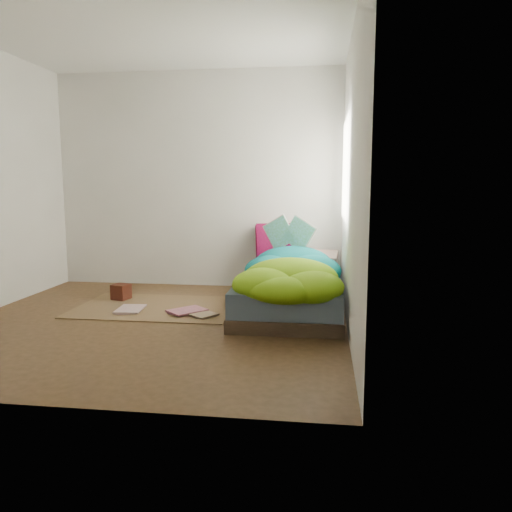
# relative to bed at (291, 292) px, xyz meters

# --- Properties ---
(ground) EXTENTS (3.50, 3.50, 0.00)m
(ground) POSITION_rel_bed_xyz_m (-1.22, -0.72, -0.17)
(ground) COLOR #432F1A
(ground) RESTS_ON ground
(room_walls) EXTENTS (3.54, 3.54, 2.62)m
(room_walls) POSITION_rel_bed_xyz_m (-1.21, -0.71, 1.46)
(room_walls) COLOR silver
(room_walls) RESTS_ON ground
(bed) EXTENTS (1.00, 2.00, 0.34)m
(bed) POSITION_rel_bed_xyz_m (0.00, 0.00, 0.00)
(bed) COLOR #362C1D
(bed) RESTS_ON ground
(duvet) EXTENTS (0.96, 1.84, 0.34)m
(duvet) POSITION_rel_bed_xyz_m (0.00, -0.22, 0.34)
(duvet) COLOR #08637C
(duvet) RESTS_ON bed
(rug) EXTENTS (1.60, 1.10, 0.01)m
(rug) POSITION_rel_bed_xyz_m (-1.37, -0.17, -0.16)
(rug) COLOR brown
(rug) RESTS_ON ground
(pillow_floral) EXTENTS (0.55, 0.37, 0.12)m
(pillow_floral) POSITION_rel_bed_xyz_m (0.22, 0.82, 0.23)
(pillow_floral) COLOR beige
(pillow_floral) RESTS_ON bed
(pillow_magenta) EXTENTS (0.46, 0.24, 0.44)m
(pillow_magenta) POSITION_rel_bed_xyz_m (-0.26, 0.91, 0.39)
(pillow_magenta) COLOR #4C052C
(pillow_magenta) RESTS_ON bed
(open_book) EXTENTS (0.49, 0.25, 0.29)m
(open_book) POSITION_rel_bed_xyz_m (-0.06, 0.40, 0.66)
(open_book) COLOR #2C8735
(open_book) RESTS_ON duvet
(wooden_box) EXTENTS (0.20, 0.20, 0.16)m
(wooden_box) POSITION_rel_bed_xyz_m (-1.86, 0.11, -0.07)
(wooden_box) COLOR black
(wooden_box) RESTS_ON rug
(floor_book_a) EXTENTS (0.27, 0.36, 0.03)m
(floor_book_a) POSITION_rel_bed_xyz_m (-1.69, -0.38, -0.14)
(floor_book_a) COLOR beige
(floor_book_a) RESTS_ON rug
(floor_book_b) EXTENTS (0.42, 0.43, 0.03)m
(floor_book_b) POSITION_rel_bed_xyz_m (-1.08, -0.29, -0.14)
(floor_book_b) COLOR #D27987
(floor_book_b) RESTS_ON rug
(floor_book_c) EXTENTS (0.37, 0.36, 0.02)m
(floor_book_c) POSITION_rel_bed_xyz_m (-0.90, -0.53, -0.15)
(floor_book_c) COLOR #9E8468
(floor_book_c) RESTS_ON rug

